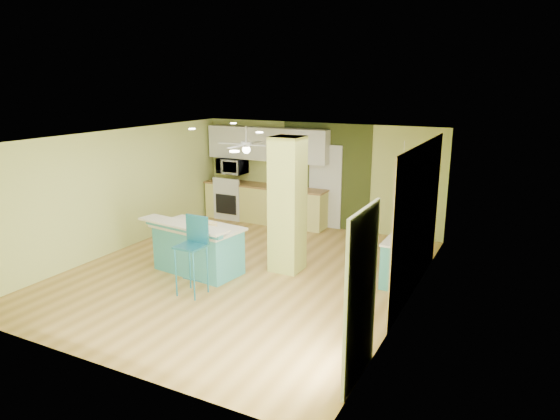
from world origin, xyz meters
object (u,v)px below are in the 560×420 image
object	(u,v)px
peninsula	(198,248)
side_counter	(403,259)
canister	(213,227)
fruit_bowl	(283,186)
bar_stool	(194,243)

from	to	relation	value
peninsula	side_counter	xyz separation A→B (m)	(3.47, 1.30, -0.06)
peninsula	side_counter	size ratio (longest dim) A/B	1.53
peninsula	side_counter	distance (m)	3.71
side_counter	canister	world-z (taller)	canister
fruit_bowl	canister	distance (m)	3.63
side_counter	fruit_bowl	world-z (taller)	fruit_bowl
bar_stool	fruit_bowl	world-z (taller)	bar_stool
canister	bar_stool	bearing A→B (deg)	-82.53
peninsula	fruit_bowl	distance (m)	3.53
side_counter	canister	size ratio (longest dim) A/B	7.78
fruit_bowl	canister	xyz separation A→B (m)	(0.42, -3.61, -0.02)
fruit_bowl	bar_stool	bearing A→B (deg)	-83.28
bar_stool	fruit_bowl	bearing A→B (deg)	97.53
side_counter	bar_stool	bearing A→B (deg)	-144.55
bar_stool	canister	distance (m)	0.69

